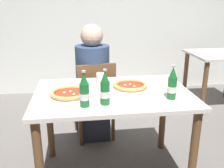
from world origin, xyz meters
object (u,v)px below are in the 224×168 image
pizza_marinara_far (130,86)px  diner_seated (93,86)px  napkin_with_cutlery (61,84)px  chair_behind_table (95,97)px  beer_bottle_right (105,90)px  pizza_margherita_near (69,94)px  dining_table_background (220,65)px  dining_table_main (113,106)px  beer_bottle_left (172,85)px  beer_bottle_center (84,92)px  paper_cup (101,79)px

pizza_marinara_far → diner_seated: bearing=114.1°
pizza_marinara_far → napkin_with_cutlery: bearing=162.7°
chair_behind_table → beer_bottle_right: (0.02, -0.83, 0.37)m
pizza_margherita_near → pizza_marinara_far: 0.49m
dining_table_background → pizza_margherita_near: 2.39m
dining_table_main → beer_bottle_left: 0.49m
pizza_marinara_far → napkin_with_cutlery: pizza_marinara_far is taller
dining_table_main → napkin_with_cutlery: size_ratio=5.58×
dining_table_background → beer_bottle_right: bearing=-138.7°
dining_table_main → beer_bottle_center: 0.40m
pizza_marinara_far → beer_bottle_left: beer_bottle_left is taller
dining_table_main → diner_seated: diner_seated is taller
chair_behind_table → beer_bottle_left: beer_bottle_left is taller
pizza_margherita_near → beer_bottle_center: bearing=-61.9°
dining_table_main → diner_seated: bearing=99.9°
pizza_margherita_near → chair_behind_table: bearing=71.0°
diner_seated → paper_cup: 0.50m
dining_table_main → beer_bottle_left: (0.40, -0.19, 0.22)m
pizza_marinara_far → beer_bottle_center: (-0.37, -0.31, 0.08)m
beer_bottle_center → paper_cup: (0.15, 0.46, -0.06)m
pizza_margherita_near → dining_table_background: bearing=34.2°
beer_bottle_right → napkin_with_cutlery: size_ratio=1.15×
pizza_marinara_far → napkin_with_cutlery: (-0.55, 0.17, -0.02)m
beer_bottle_center → napkin_with_cutlery: (-0.18, 0.48, -0.10)m
dining_table_background → beer_bottle_center: bearing=-140.5°
diner_seated → dining_table_background: 1.87m
diner_seated → chair_behind_table: bearing=-78.2°
beer_bottle_center → pizza_margherita_near: bearing=118.1°
chair_behind_table → beer_bottle_right: beer_bottle_right is taller
beer_bottle_left → paper_cup: beer_bottle_left is taller
dining_table_main → dining_table_background: (1.65, 1.30, -0.04)m
dining_table_main → beer_bottle_left: bearing=-25.2°
dining_table_background → chair_behind_table: bearing=-158.5°
beer_bottle_right → pizza_margherita_near: bearing=143.8°
pizza_marinara_far → beer_bottle_right: bearing=-128.8°
dining_table_background → beer_bottle_center: (-1.87, -1.54, 0.26)m
dining_table_background → beer_bottle_center: size_ratio=3.24×
beer_bottle_left → paper_cup: bearing=139.8°
diner_seated → beer_bottle_right: diner_seated is taller
chair_behind_table → pizza_marinara_far: size_ratio=2.85×
pizza_margherita_near → paper_cup: (0.25, 0.26, 0.03)m
beer_bottle_center → beer_bottle_right: 0.14m
diner_seated → paper_cup: bearing=-84.9°
beer_bottle_center → pizza_marinara_far: bearing=39.8°
diner_seated → beer_bottle_right: 0.92m
napkin_with_cutlery → pizza_marinara_far: bearing=-17.3°
pizza_marinara_far → beer_bottle_center: bearing=-140.2°
dining_table_main → chair_behind_table: bearing=99.7°
chair_behind_table → pizza_marinara_far: chair_behind_table is taller
dining_table_background → beer_bottle_left: beer_bottle_left is taller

